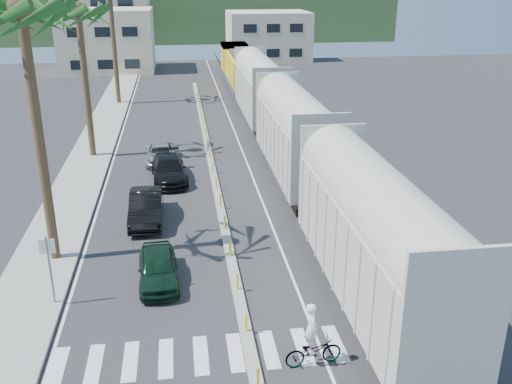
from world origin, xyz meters
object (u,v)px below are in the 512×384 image
Objects in this scene: car_lead at (158,267)px; cyclist at (313,345)px; street_sign at (49,261)px; car_second at (146,207)px.

car_lead is 8.18m from cyclist.
car_lead is (4.05, 1.29, -1.27)m from street_sign.
street_sign is at bearing 54.76° from cyclist.
car_lead is at bearing 17.61° from street_sign.
cyclist is (5.26, -6.27, 0.05)m from car_lead.
car_lead is at bearing -83.46° from car_second.
car_lead is at bearing 32.90° from cyclist.
cyclist reaches higher than car_second.
car_second is 2.05× the size of cyclist.
cyclist is at bearing -64.96° from car_second.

